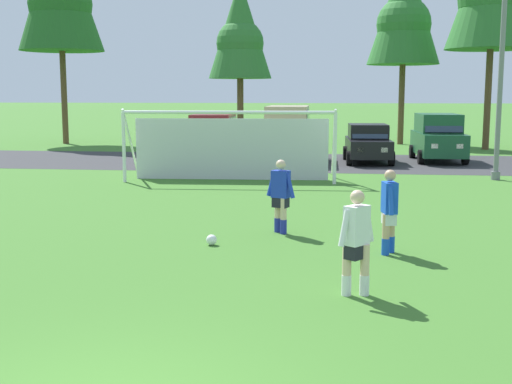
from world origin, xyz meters
TOP-DOWN VIEW (x-y plane):
  - ground_plane at (0.00, 15.00)m, footprint 400.00×400.00m
  - parking_lot_strip at (0.00, 24.43)m, footprint 52.00×8.40m
  - soccer_ball at (-0.26, 7.41)m, footprint 0.22×0.22m
  - soccer_goal at (-1.54, 17.70)m, footprint 7.51×2.34m
  - player_striker_near at (1.04, 8.80)m, footprint 0.68×0.42m
  - player_midfield_center at (2.59, 4.31)m, footprint 0.59×0.58m
  - player_defender_far at (3.28, 7.12)m, footprint 0.31×0.75m
  - parked_car_slot_far_left at (-3.36, 23.92)m, footprint 2.30×4.68m
  - parked_car_slot_left at (-0.04, 24.61)m, footprint 2.27×4.84m
  - parked_car_slot_center_left at (3.57, 24.56)m, footprint 2.20×4.29m
  - parked_car_slot_center at (6.78, 25.62)m, footprint 2.24×4.65m
  - tree_mid_left at (-3.30, 31.79)m, footprint 3.53×3.53m
  - tree_center_back at (5.99, 35.99)m, footprint 4.34×4.34m
  - street_lamp at (8.07, 19.02)m, footprint 2.00×0.32m

SIDE VIEW (x-z plane):
  - ground_plane at x=0.00m, z-range 0.00..0.00m
  - parking_lot_strip at x=0.00m, z-range 0.00..0.01m
  - soccer_ball at x=-0.26m, z-range 0.00..0.22m
  - player_striker_near at x=1.04m, z-range 0.00..1.64m
  - player_midfield_center at x=2.59m, z-range 0.00..1.64m
  - player_defender_far at x=3.28m, z-range 0.00..1.64m
  - parked_car_slot_center_left at x=3.57m, z-range 0.02..1.74m
  - parked_car_slot_far_left at x=-3.36m, z-range 0.03..2.19m
  - parked_car_slot_center at x=6.78m, z-range 0.03..2.19m
  - soccer_goal at x=-1.54m, z-range 0.01..2.58m
  - parked_car_slot_left at x=-0.04m, z-range 0.08..2.60m
  - street_lamp at x=8.07m, z-range 0.14..8.54m
  - tree_mid_left at x=-3.30m, z-range 1.76..11.17m
  - tree_center_back at x=5.99m, z-range 2.17..13.73m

